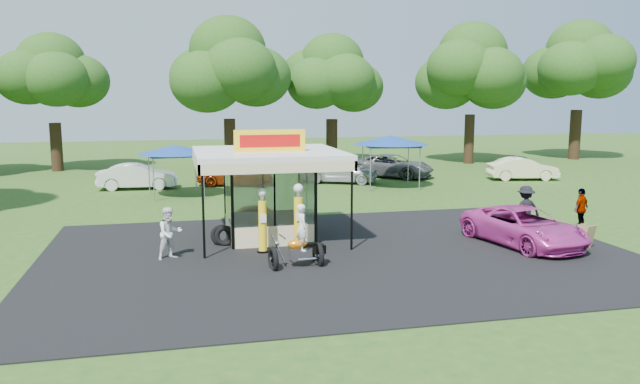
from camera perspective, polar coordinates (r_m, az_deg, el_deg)
The scene contains 25 objects.
ground at distance 19.67m, azimuth 3.32°, elevation -7.19°, with size 120.00×120.00×0.00m, color #254C17.
asphalt_apron at distance 21.52m, azimuth 1.81°, elevation -5.71°, with size 20.00×14.00×0.04m, color black.
gas_station_kiosk at distance 23.64m, azimuth -4.74°, elevation -0.05°, with size 5.40×5.40×4.18m.
gas_pump_left at distance 21.59m, azimuth -5.27°, elevation -2.77°, with size 0.43×0.43×2.28m.
gas_pump_right at distance 21.44m, azimuth -1.98°, elevation -2.60°, with size 0.46×0.46×2.45m.
motorcycle at distance 19.78m, azimuth -1.84°, elevation -4.60°, with size 1.85×1.04×2.13m.
spare_tires at distance 22.95m, azimuth -8.86°, elevation -3.96°, with size 0.94×0.61×0.79m.
a_frame_sign at distance 24.04m, azimuth 23.18°, elevation -3.81°, with size 0.55×0.61×0.90m.
kiosk_car at distance 26.02m, azimuth -5.43°, elevation -2.15°, with size 1.13×2.82×0.96m, color yellow.
pink_sedan at distance 23.85m, azimuth 18.14°, elevation -3.03°, with size 2.32×5.03×1.40m, color #CE389F.
spectator_west at distance 21.34m, azimuth -13.58°, elevation -3.70°, with size 0.86×0.67×1.77m, color white.
spectator_east_a at distance 26.05m, azimuth 18.26°, elevation -1.51°, with size 1.22×0.70×1.89m, color black.
spectator_east_b at distance 27.54m, azimuth 22.77°, elevation -1.42°, with size 0.99×0.41×1.69m, color gray.
bg_car_a at distance 37.81m, azimuth -16.36°, elevation 1.38°, with size 1.57×4.50×1.48m, color silver.
bg_car_b at distance 38.11m, azimuth -7.74°, elevation 1.61°, with size 1.88×4.62×1.34m, color #912E0B.
bg_car_c at distance 38.85m, azimuth 1.71°, elevation 2.05°, with size 1.95×4.84×1.65m, color #B2B3B7.
bg_car_d at distance 41.78m, azimuth 6.63°, elevation 2.39°, with size 2.53×5.48×1.52m, color #555457.
bg_car_e at distance 42.28m, azimuth 18.04°, elevation 2.04°, with size 1.53×4.40×1.45m, color #F6F0BC.
tent_west at distance 34.33m, azimuth -13.13°, elevation 3.76°, with size 3.98×3.98×2.78m.
tent_east at distance 37.02m, azimuth 6.47°, elevation 4.70°, with size 4.39×4.39×3.07m.
oak_far_b at distance 48.60m, azimuth -23.27°, elevation 8.96°, with size 8.02×8.02×9.57m.
oak_far_c at distance 44.83m, azimuth -8.37°, elevation 10.47°, with size 9.03×9.03×10.65m.
oak_far_d at distance 48.91m, azimuth 1.10°, elevation 9.90°, with size 8.32×8.32×9.90m.
oak_far_e at distance 51.16m, azimuth 13.68°, elevation 10.28°, with size 9.10×9.10×10.83m.
oak_far_f at distance 57.42m, azimuth 22.59°, elevation 10.06°, with size 9.43×9.43×11.36m.
Camera 1 is at (-5.40, -18.11, 5.44)m, focal length 35.00 mm.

